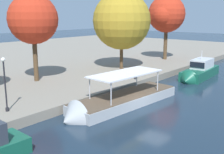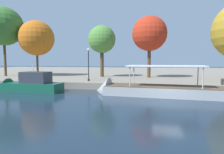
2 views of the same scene
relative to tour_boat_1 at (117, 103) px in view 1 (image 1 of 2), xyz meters
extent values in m
plane|color=#192838|center=(1.15, -3.23, -0.35)|extent=(220.00, 220.00, 0.00)
cube|color=#9EA3A8|center=(1.10, -0.08, -0.13)|extent=(12.17, 4.20, 1.38)
cone|color=#9EA3A8|center=(-5.36, 0.42, -0.13)|extent=(1.62, 3.05, 2.95)
cube|color=brown|center=(1.10, -0.08, 0.59)|extent=(11.92, 4.01, 0.08)
cylinder|color=#B2B2B7|center=(-2.28, -1.14, 1.60)|extent=(0.10, 0.10, 1.94)
cylinder|color=#B2B2B7|center=(-2.08, 1.48, 1.60)|extent=(0.10, 0.10, 1.94)
cylinder|color=#B2B2B7|center=(4.27, -1.65, 1.60)|extent=(0.10, 0.10, 1.94)
cylinder|color=#B2B2B7|center=(4.47, 0.97, 1.60)|extent=(0.10, 0.10, 1.94)
cube|color=silver|center=(1.10, -0.08, 2.63)|extent=(7.62, 3.58, 0.12)
cube|color=#14513D|center=(17.02, -0.74, 0.04)|extent=(8.58, 3.05, 1.64)
cone|color=#14513D|center=(12.40, -1.00, 0.04)|extent=(1.34, 2.50, 2.44)
cube|color=silver|center=(17.65, -0.70, 1.48)|extent=(3.91, 2.27, 1.23)
cube|color=black|center=(16.17, -0.79, 1.54)|extent=(1.12, 1.98, 0.74)
cylinder|color=silver|center=(17.23, -0.73, 2.69)|extent=(0.08, 0.08, 1.19)
cylinder|color=#2D2D33|center=(7.60, 3.29, 0.73)|extent=(0.29, 0.29, 0.51)
sphere|color=#2D2D33|center=(7.60, 3.29, 1.07)|extent=(0.32, 0.32, 0.32)
cylinder|color=black|center=(-8.29, 4.55, 2.47)|extent=(0.12, 0.12, 3.99)
sphere|color=white|center=(-8.29, 4.55, 4.61)|extent=(0.32, 0.32, 0.32)
cylinder|color=black|center=(-8.29, 4.55, 0.63)|extent=(0.26, 0.26, 0.30)
cylinder|color=#4C3823|center=(-0.40, 11.62, 2.94)|extent=(0.53, 0.53, 4.92)
sphere|color=#B22D19|center=(-0.40, 11.62, 7.48)|extent=(5.55, 5.55, 5.55)
sphere|color=#B22D19|center=(-1.06, 11.09, 7.50)|extent=(2.79, 2.79, 2.79)
sphere|color=#B22D19|center=(0.33, 11.22, 8.24)|extent=(3.18, 3.18, 3.18)
cylinder|color=#4C3823|center=(11.79, 8.66, 2.33)|extent=(0.45, 0.45, 3.72)
sphere|color=olive|center=(11.79, 8.66, 7.15)|extent=(7.89, 7.89, 7.89)
sphere|color=olive|center=(11.25, 7.66, 6.76)|extent=(5.03, 5.03, 5.03)
sphere|color=olive|center=(12.54, 7.18, 8.15)|extent=(3.92, 3.92, 3.92)
cylinder|color=#4C3823|center=(23.48, 8.25, 3.12)|extent=(0.62, 0.62, 5.29)
sphere|color=#B22D19|center=(23.48, 8.25, 8.07)|extent=(6.13, 6.13, 6.13)
sphere|color=#B22D19|center=(21.98, 8.00, 7.86)|extent=(3.66, 3.66, 3.66)
sphere|color=#B22D19|center=(23.68, 7.29, 7.30)|extent=(2.87, 2.87, 2.87)
camera|label=1|loc=(-19.45, -15.41, 7.94)|focal=45.46mm
camera|label=2|loc=(-0.54, -19.73, 3.13)|focal=30.65mm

